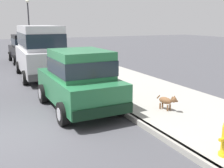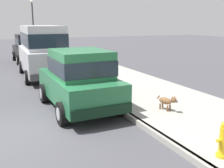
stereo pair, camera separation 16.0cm
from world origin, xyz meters
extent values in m
plane|color=#424247|center=(0.00, 0.00, 0.00)|extent=(80.00, 80.00, 0.00)
cube|color=gray|center=(3.20, 0.00, 0.07)|extent=(0.16, 64.00, 0.14)
cube|color=#99968E|center=(5.00, 0.00, 0.07)|extent=(3.60, 64.00, 0.14)
cube|color=#23663D|center=(2.19, 1.25, 0.70)|extent=(1.78, 3.73, 0.76)
cube|color=#23663D|center=(2.19, 1.00, 1.48)|extent=(1.55, 1.93, 0.80)
cube|color=#19232D|center=(2.19, 1.00, 1.42)|extent=(1.58, 1.97, 0.44)
cube|color=black|center=(2.15, 3.05, 0.46)|extent=(1.69, 0.23, 0.28)
cube|color=black|center=(2.22, -0.55, 0.46)|extent=(1.69, 0.23, 0.28)
cylinder|color=black|center=(1.31, 2.38, 0.32)|extent=(0.23, 0.64, 0.64)
cylinder|color=#9E9EA3|center=(1.31, 2.38, 0.32)|extent=(0.25, 0.36, 0.35)
cylinder|color=black|center=(3.03, 2.41, 0.32)|extent=(0.23, 0.64, 0.64)
cylinder|color=#9E9EA3|center=(3.03, 2.41, 0.32)|extent=(0.25, 0.36, 0.35)
cylinder|color=black|center=(1.35, 0.08, 0.32)|extent=(0.23, 0.64, 0.64)
cylinder|color=#9E9EA3|center=(1.35, 0.08, 0.32)|extent=(0.25, 0.36, 0.35)
cylinder|color=black|center=(3.07, 0.11, 0.32)|extent=(0.23, 0.64, 0.64)
cylinder|color=#9E9EA3|center=(3.07, 0.11, 0.32)|extent=(0.25, 0.36, 0.35)
cube|color=#EAEACC|center=(1.62, 3.07, 0.81)|extent=(0.28, 0.08, 0.14)
cube|color=#EAEACC|center=(2.69, 3.08, 0.81)|extent=(0.28, 0.08, 0.14)
cube|color=#BCBCC1|center=(2.15, 6.84, 0.87)|extent=(2.03, 4.85, 1.10)
cube|color=#BCBCC1|center=(2.15, 6.84, 1.97)|extent=(1.78, 3.84, 1.10)
cube|color=#19232D|center=(2.15, 6.84, 1.89)|extent=(1.82, 3.89, 0.61)
cube|color=#424243|center=(2.21, 9.19, 0.46)|extent=(1.87, 0.25, 0.28)
cube|color=#424243|center=(2.08, 4.49, 0.46)|extent=(1.87, 0.25, 0.28)
cylinder|color=black|center=(1.24, 8.36, 0.32)|extent=(0.24, 0.65, 0.64)
cylinder|color=#9E9EA3|center=(1.24, 8.36, 0.32)|extent=(0.25, 0.36, 0.35)
cylinder|color=black|center=(3.14, 8.30, 0.32)|extent=(0.24, 0.65, 0.64)
cylinder|color=#9E9EA3|center=(3.14, 8.30, 0.32)|extent=(0.25, 0.36, 0.35)
cylinder|color=black|center=(1.16, 5.38, 0.32)|extent=(0.24, 0.65, 0.64)
cylinder|color=#9E9EA3|center=(1.16, 5.38, 0.32)|extent=(0.25, 0.36, 0.35)
cylinder|color=black|center=(3.06, 5.33, 0.32)|extent=(0.24, 0.65, 0.64)
cylinder|color=#9E9EA3|center=(3.06, 5.33, 0.32)|extent=(0.25, 0.36, 0.35)
cube|color=#EAEACC|center=(1.62, 9.24, 1.04)|extent=(0.28, 0.09, 0.14)
cube|color=#EAEACC|center=(2.80, 9.21, 1.04)|extent=(0.28, 0.09, 0.14)
cube|color=black|center=(2.22, 12.50, 0.70)|extent=(1.81, 3.74, 0.76)
cube|color=black|center=(2.23, 12.25, 1.48)|extent=(1.56, 1.94, 0.80)
cube|color=#19232D|center=(2.23, 12.25, 1.42)|extent=(1.60, 1.98, 0.44)
cube|color=black|center=(2.18, 14.30, 0.46)|extent=(1.69, 0.24, 0.28)
cube|color=black|center=(2.27, 10.70, 0.46)|extent=(1.69, 0.24, 0.28)
cylinder|color=black|center=(1.34, 13.63, 0.32)|extent=(0.24, 0.65, 0.64)
cylinder|color=#9E9EA3|center=(1.34, 13.63, 0.32)|extent=(0.25, 0.36, 0.35)
cylinder|color=black|center=(3.06, 13.67, 0.32)|extent=(0.24, 0.65, 0.64)
cylinder|color=#9E9EA3|center=(3.06, 13.67, 0.32)|extent=(0.25, 0.36, 0.35)
cylinder|color=black|center=(1.39, 11.34, 0.32)|extent=(0.24, 0.65, 0.64)
cylinder|color=#9E9EA3|center=(1.39, 11.34, 0.32)|extent=(0.25, 0.36, 0.35)
cylinder|color=black|center=(3.11, 11.38, 0.32)|extent=(0.24, 0.65, 0.64)
cylinder|color=#9E9EA3|center=(3.11, 11.38, 0.32)|extent=(0.25, 0.36, 0.35)
cube|color=#EAEACC|center=(1.65, 14.32, 0.81)|extent=(0.28, 0.09, 0.14)
cube|color=#EAEACC|center=(2.71, 14.35, 0.81)|extent=(0.28, 0.09, 0.14)
ellipsoid|color=brown|center=(4.33, -0.38, 0.42)|extent=(0.32, 0.48, 0.20)
cylinder|color=brown|center=(4.42, -0.49, 0.23)|extent=(0.05, 0.05, 0.18)
cylinder|color=brown|center=(4.31, -0.53, 0.23)|extent=(0.05, 0.05, 0.18)
cylinder|color=brown|center=(4.35, -0.23, 0.23)|extent=(0.05, 0.05, 0.18)
cylinder|color=brown|center=(4.23, -0.26, 0.23)|extent=(0.05, 0.05, 0.18)
sphere|color=brown|center=(4.41, -0.66, 0.51)|extent=(0.17, 0.17, 0.17)
ellipsoid|color=#432C1C|center=(4.43, -0.74, 0.49)|extent=(0.10, 0.13, 0.06)
cone|color=brown|center=(4.45, -0.63, 0.59)|extent=(0.06, 0.06, 0.07)
cone|color=brown|center=(4.36, -0.66, 0.59)|extent=(0.06, 0.06, 0.07)
cylinder|color=brown|center=(4.25, -0.13, 0.48)|extent=(0.07, 0.12, 0.13)
cylinder|color=gold|center=(3.65, -3.18, 0.17)|extent=(0.24, 0.24, 0.06)
cylinder|color=gold|center=(3.65, -3.18, 0.47)|extent=(0.17, 0.17, 0.55)
cylinder|color=gold|center=(3.53, -3.18, 0.50)|extent=(0.10, 0.07, 0.07)
cylinder|color=#2D2D33|center=(3.55, 18.51, 2.24)|extent=(0.12, 0.12, 4.20)
ellipsoid|color=silver|center=(3.55, 18.51, 4.46)|extent=(0.36, 0.36, 0.20)
camera|label=1|loc=(-0.41, -6.49, 2.69)|focal=42.69mm
camera|label=2|loc=(-0.26, -6.56, 2.69)|focal=42.69mm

